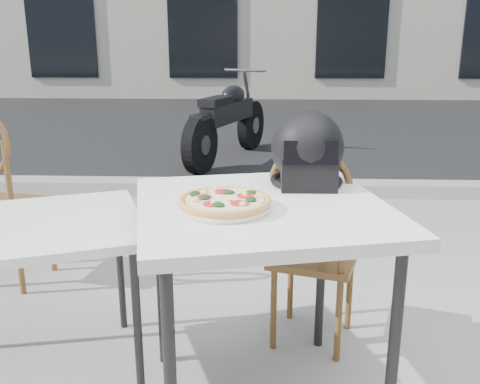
{
  "coord_description": "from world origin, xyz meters",
  "views": [
    {
      "loc": [
        -0.31,
        -1.78,
        1.4
      ],
      "look_at": [
        -0.39,
        -0.0,
        0.88
      ],
      "focal_mm": 40.0,
      "sensor_mm": 36.0,
      "label": 1
    }
  ],
  "objects_px": {
    "pizza": "(225,201)",
    "cafe_table_side": "(48,236)",
    "plate": "(225,207)",
    "helmet": "(307,152)",
    "cafe_chair_main": "(312,238)",
    "cafe_table_main": "(262,223)",
    "motorcycle": "(228,122)"
  },
  "relations": [
    {
      "from": "pizza",
      "to": "cafe_table_side",
      "type": "xyz_separation_m",
      "value": [
        -0.73,
        0.25,
        -0.23
      ]
    },
    {
      "from": "plate",
      "to": "cafe_table_side",
      "type": "xyz_separation_m",
      "value": [
        -0.73,
        0.25,
        -0.21
      ]
    },
    {
      "from": "helmet",
      "to": "cafe_chair_main",
      "type": "bearing_deg",
      "value": 72.49
    },
    {
      "from": "plate",
      "to": "helmet",
      "type": "xyz_separation_m",
      "value": [
        0.3,
        0.34,
        0.12
      ]
    },
    {
      "from": "cafe_table_main",
      "to": "helmet",
      "type": "height_order",
      "value": "helmet"
    },
    {
      "from": "cafe_table_main",
      "to": "pizza",
      "type": "height_order",
      "value": "pizza"
    },
    {
      "from": "cafe_table_main",
      "to": "cafe_table_side",
      "type": "xyz_separation_m",
      "value": [
        -0.86,
        0.17,
        -0.13
      ]
    },
    {
      "from": "motorcycle",
      "to": "cafe_table_side",
      "type": "bearing_deg",
      "value": -75.61
    },
    {
      "from": "cafe_chair_main",
      "to": "motorcycle",
      "type": "xyz_separation_m",
      "value": [
        -0.63,
        3.99,
        -0.09
      ]
    },
    {
      "from": "plate",
      "to": "cafe_table_main",
      "type": "bearing_deg",
      "value": 32.3
    },
    {
      "from": "cafe_table_main",
      "to": "plate",
      "type": "relative_size",
      "value": 2.7
    },
    {
      "from": "plate",
      "to": "motorcycle",
      "type": "distance_m",
      "value": 4.52
    },
    {
      "from": "cafe_table_main",
      "to": "helmet",
      "type": "bearing_deg",
      "value": 56.04
    },
    {
      "from": "pizza",
      "to": "cafe_chair_main",
      "type": "distance_m",
      "value": 0.7
    },
    {
      "from": "pizza",
      "to": "cafe_chair_main",
      "type": "xyz_separation_m",
      "value": [
        0.35,
        0.51,
        -0.32
      ]
    },
    {
      "from": "pizza",
      "to": "cafe_table_side",
      "type": "distance_m",
      "value": 0.81
    },
    {
      "from": "cafe_chair_main",
      "to": "motorcycle",
      "type": "height_order",
      "value": "motorcycle"
    },
    {
      "from": "cafe_table_main",
      "to": "pizza",
      "type": "relative_size",
      "value": 2.73
    },
    {
      "from": "motorcycle",
      "to": "cafe_table_main",
      "type": "bearing_deg",
      "value": -64.23
    },
    {
      "from": "pizza",
      "to": "cafe_chair_main",
      "type": "bearing_deg",
      "value": 55.16
    },
    {
      "from": "cafe_table_main",
      "to": "motorcycle",
      "type": "relative_size",
      "value": 0.53
    },
    {
      "from": "helmet",
      "to": "cafe_chair_main",
      "type": "height_order",
      "value": "helmet"
    },
    {
      "from": "plate",
      "to": "pizza",
      "type": "distance_m",
      "value": 0.02
    },
    {
      "from": "plate",
      "to": "cafe_table_side",
      "type": "bearing_deg",
      "value": 161.25
    },
    {
      "from": "cafe_chair_main",
      "to": "motorcycle",
      "type": "relative_size",
      "value": 0.49
    },
    {
      "from": "plate",
      "to": "motorcycle",
      "type": "xyz_separation_m",
      "value": [
        -0.27,
        4.49,
        -0.39
      ]
    },
    {
      "from": "plate",
      "to": "pizza",
      "type": "relative_size",
      "value": 1.01
    },
    {
      "from": "cafe_table_main",
      "to": "cafe_chair_main",
      "type": "relative_size",
      "value": 1.07
    },
    {
      "from": "motorcycle",
      "to": "plate",
      "type": "bearing_deg",
      "value": -65.95
    },
    {
      "from": "cafe_table_side",
      "to": "plate",
      "type": "bearing_deg",
      "value": -18.75
    },
    {
      "from": "helmet",
      "to": "cafe_table_main",
      "type": "bearing_deg",
      "value": -125.02
    },
    {
      "from": "pizza",
      "to": "motorcycle",
      "type": "relative_size",
      "value": 0.19
    }
  ]
}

